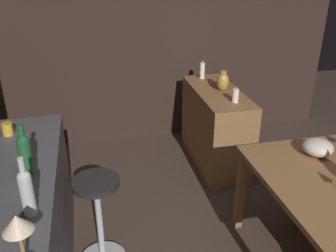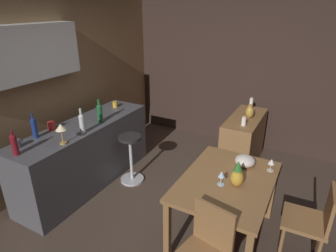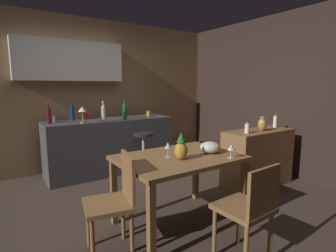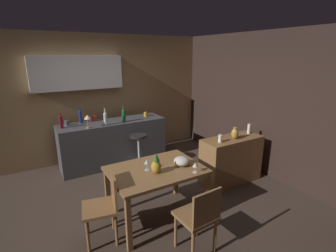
{
  "view_description": "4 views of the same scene",
  "coord_description": "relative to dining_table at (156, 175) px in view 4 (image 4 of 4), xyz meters",
  "views": [
    {
      "loc": [
        -1.56,
        1.0,
        2.07
      ],
      "look_at": [
        0.88,
        0.45,
        0.89
      ],
      "focal_mm": 39.13,
      "sensor_mm": 36.0,
      "label": 1
    },
    {
      "loc": [
        -2.3,
        -1.12,
        2.37
      ],
      "look_at": [
        0.53,
        0.43,
        0.98
      ],
      "focal_mm": 30.34,
      "sensor_mm": 36.0,
      "label": 2
    },
    {
      "loc": [
        -1.43,
        -2.57,
        1.45
      ],
      "look_at": [
        0.67,
        0.53,
        0.87
      ],
      "focal_mm": 27.95,
      "sensor_mm": 36.0,
      "label": 3
    },
    {
      "loc": [
        -1.27,
        -3.15,
        2.21
      ],
      "look_at": [
        0.83,
        0.41,
        1.0
      ],
      "focal_mm": 26.53,
      "sensor_mm": 36.0,
      "label": 4
    }
  ],
  "objects": [
    {
      "name": "bar_stool",
      "position": [
        0.41,
        1.51,
        -0.27
      ],
      "size": [
        0.34,
        0.34,
        0.71
      ],
      "color": "#262323",
      "rests_on": "ground_plane"
    },
    {
      "name": "pillar_candle_tall",
      "position": [
        2.03,
        0.27,
        0.26
      ],
      "size": [
        0.06,
        0.06,
        0.2
      ],
      "color": "white",
      "rests_on": "sideboard_cabinet"
    },
    {
      "name": "pineapple_centerpiece",
      "position": [
        -0.05,
        -0.11,
        0.21
      ],
      "size": [
        0.13,
        0.13,
        0.27
      ],
      "color": "gold",
      "rests_on": "dining_table"
    },
    {
      "name": "wine_glass_right",
      "position": [
        -0.11,
        0.03,
        0.2
      ],
      "size": [
        0.07,
        0.07,
        0.15
      ],
      "color": "silver",
      "rests_on": "dining_table"
    },
    {
      "name": "wine_bottle_green",
      "position": [
        0.28,
        1.88,
        0.39
      ],
      "size": [
        0.07,
        0.07,
        0.32
      ],
      "color": "#1E592D",
      "rests_on": "kitchen_counter"
    },
    {
      "name": "cup_red",
      "position": [
        -0.21,
        2.26,
        0.3
      ],
      "size": [
        0.13,
        0.09,
        0.1
      ],
      "color": "red",
      "rests_on": "kitchen_counter"
    },
    {
      "name": "wine_bottle_ruby",
      "position": [
        -0.86,
        2.05,
        0.38
      ],
      "size": [
        0.07,
        0.07,
        0.28
      ],
      "color": "maroon",
      "rests_on": "kitchen_counter"
    },
    {
      "name": "wine_glass_left",
      "position": [
        0.38,
        -0.35,
        0.19
      ],
      "size": [
        0.07,
        0.07,
        0.14
      ],
      "color": "silver",
      "rests_on": "dining_table"
    },
    {
      "name": "vase_brass",
      "position": [
        1.6,
        0.19,
        0.27
      ],
      "size": [
        0.12,
        0.12,
        0.2
      ],
      "color": "#B78C38",
      "rests_on": "sideboard_cabinet"
    },
    {
      "name": "cup_mustard",
      "position": [
        0.85,
        2.08,
        0.3
      ],
      "size": [
        0.11,
        0.07,
        0.09
      ],
      "color": "gold",
      "rests_on": "kitchen_counter"
    },
    {
      "name": "wall_kitchen_back",
      "position": [
        -0.18,
        2.56,
        0.76
      ],
      "size": [
        5.2,
        0.33,
        2.6
      ],
      "color": "#9E7A51",
      "rests_on": "ground_plane"
    },
    {
      "name": "kitchen_counter",
      "position": [
        0.08,
        2.03,
        -0.2
      ],
      "size": [
        2.1,
        0.6,
        0.9
      ],
      "primitive_type": "cube",
      "color": "#4C4C51",
      "rests_on": "ground_plane"
    },
    {
      "name": "ground_plane",
      "position": [
        -0.12,
        0.49,
        -0.65
      ],
      "size": [
        9.0,
        9.0,
        0.0
      ],
      "primitive_type": "plane",
      "color": "#47382D"
    },
    {
      "name": "fruit_bowl",
      "position": [
        0.35,
        -0.08,
        0.15
      ],
      "size": [
        0.22,
        0.22,
        0.12
      ],
      "primitive_type": "ellipsoid",
      "color": "beige",
      "rests_on": "dining_table"
    },
    {
      "name": "wall_side_right",
      "position": [
        2.43,
        0.79,
        0.65
      ],
      "size": [
        0.1,
        4.4,
        2.6
      ],
      "primitive_type": "cube",
      "color": "#33231E",
      "rests_on": "ground_plane"
    },
    {
      "name": "dining_table",
      "position": [
        0.0,
        0.0,
        0.0
      ],
      "size": [
        1.22,
        0.87,
        0.74
      ],
      "color": "olive",
      "rests_on": "ground_plane"
    },
    {
      "name": "counter_lamp",
      "position": [
        -0.44,
        1.82,
        0.44
      ],
      "size": [
        0.12,
        0.12,
        0.25
      ],
      "color": "#A58447",
      "rests_on": "kitchen_counter"
    },
    {
      "name": "pillar_candle_short",
      "position": [
        1.28,
        0.18,
        0.23
      ],
      "size": [
        0.06,
        0.06,
        0.15
      ],
      "color": "white",
      "rests_on": "sideboard_cabinet"
    },
    {
      "name": "chair_by_doorway",
      "position": [
        0.1,
        -0.82,
        -0.17
      ],
      "size": [
        0.42,
        0.42,
        0.85
      ],
      "color": "olive",
      "rests_on": "ground_plane"
    },
    {
      "name": "wine_bottle_clear",
      "position": [
        -0.11,
        1.83,
        0.39
      ],
      "size": [
        0.07,
        0.07,
        0.32
      ],
      "color": "silver",
      "rests_on": "kitchen_counter"
    },
    {
      "name": "cup_slate",
      "position": [
        -0.74,
        2.19,
        0.3
      ],
      "size": [
        0.11,
        0.08,
        0.09
      ],
      "color": "#515660",
      "rests_on": "kitchen_counter"
    },
    {
      "name": "wine_bottle_cobalt",
      "position": [
        -0.48,
        2.23,
        0.39
      ],
      "size": [
        0.06,
        0.06,
        0.31
      ],
      "color": "navy",
      "rests_on": "kitchen_counter"
    },
    {
      "name": "sideboard_cabinet",
      "position": [
        1.61,
        0.23,
        -0.24
      ],
      "size": [
        1.1,
        0.44,
        0.82
      ],
      "primitive_type": "cube",
      "color": "olive",
      "rests_on": "ground_plane"
    },
    {
      "name": "chair_near_window",
      "position": [
        -0.72,
        -0.06,
        -0.17
      ],
      "size": [
        0.47,
        0.47,
        0.87
      ],
      "color": "olive",
      "rests_on": "ground_plane"
    }
  ]
}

